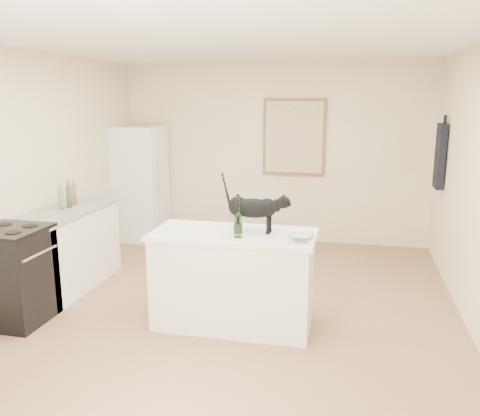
# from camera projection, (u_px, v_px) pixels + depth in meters

# --- Properties ---
(floor) EXTENTS (5.50, 5.50, 0.00)m
(floor) POSITION_uv_depth(u_px,v_px,m) (229.00, 314.00, 4.90)
(floor) COLOR #92704E
(floor) RESTS_ON ground
(ceiling) EXTENTS (5.50, 5.50, 0.00)m
(ceiling) POSITION_uv_depth(u_px,v_px,m) (227.00, 40.00, 4.33)
(ceiling) COLOR white
(ceiling) RESTS_ON ground
(wall_back) EXTENTS (4.50, 0.00, 4.50)m
(wall_back) POSITION_uv_depth(u_px,v_px,m) (274.00, 154.00, 7.23)
(wall_back) COLOR #F8EAC0
(wall_back) RESTS_ON ground
(wall_front) EXTENTS (4.50, 0.00, 4.50)m
(wall_front) POSITION_uv_depth(u_px,v_px,m) (63.00, 299.00, 2.00)
(wall_front) COLOR #F8EAC0
(wall_front) RESTS_ON ground
(wall_left) EXTENTS (0.00, 5.50, 5.50)m
(wall_left) POSITION_uv_depth(u_px,v_px,m) (18.00, 177.00, 5.10)
(wall_left) COLOR #F8EAC0
(wall_left) RESTS_ON ground
(island_base) EXTENTS (1.44, 0.67, 0.86)m
(island_base) POSITION_uv_depth(u_px,v_px,m) (234.00, 281.00, 4.59)
(island_base) COLOR white
(island_base) RESTS_ON floor
(island_top) EXTENTS (1.50, 0.70, 0.04)m
(island_top) POSITION_uv_depth(u_px,v_px,m) (233.00, 234.00, 4.49)
(island_top) COLOR white
(island_top) RESTS_ON island_base
(left_cabinets) EXTENTS (0.60, 1.40, 0.86)m
(left_cabinets) POSITION_uv_depth(u_px,v_px,m) (66.00, 250.00, 5.51)
(left_cabinets) COLOR white
(left_cabinets) RESTS_ON floor
(left_countertop) EXTENTS (0.62, 1.44, 0.04)m
(left_countertop) POSITION_uv_depth(u_px,v_px,m) (63.00, 211.00, 5.41)
(left_countertop) COLOR gray
(left_countertop) RESTS_ON left_cabinets
(stove) EXTENTS (0.60, 0.60, 0.90)m
(stove) POSITION_uv_depth(u_px,v_px,m) (13.00, 276.00, 4.65)
(stove) COLOR black
(stove) RESTS_ON floor
(fridge) EXTENTS (0.68, 0.68, 1.70)m
(fridge) POSITION_uv_depth(u_px,v_px,m) (140.00, 183.00, 7.37)
(fridge) COLOR white
(fridge) RESTS_ON floor
(artwork_frame) EXTENTS (0.90, 0.03, 1.10)m
(artwork_frame) POSITION_uv_depth(u_px,v_px,m) (294.00, 137.00, 7.08)
(artwork_frame) COLOR brown
(artwork_frame) RESTS_ON wall_back
(artwork_canvas) EXTENTS (0.82, 0.00, 1.02)m
(artwork_canvas) POSITION_uv_depth(u_px,v_px,m) (294.00, 137.00, 7.07)
(artwork_canvas) COLOR beige
(artwork_canvas) RESTS_ON wall_back
(hanging_garment) EXTENTS (0.08, 0.34, 0.80)m
(hanging_garment) POSITION_uv_depth(u_px,v_px,m) (440.00, 156.00, 6.07)
(hanging_garment) COLOR black
(hanging_garment) RESTS_ON wall_right
(black_cat) EXTENTS (0.57, 0.20, 0.40)m
(black_cat) POSITION_uv_depth(u_px,v_px,m) (253.00, 211.00, 4.47)
(black_cat) COLOR black
(black_cat) RESTS_ON island_top
(wine_bottle) EXTENTS (0.08, 0.08, 0.34)m
(wine_bottle) POSITION_uv_depth(u_px,v_px,m) (238.00, 219.00, 4.30)
(wine_bottle) COLOR #2C6026
(wine_bottle) RESTS_ON island_top
(glass_bowl) EXTENTS (0.25, 0.25, 0.06)m
(glass_bowl) POSITION_uv_depth(u_px,v_px,m) (301.00, 238.00, 4.21)
(glass_bowl) COLOR silver
(glass_bowl) RESTS_ON island_top
(fridge_paper) EXTENTS (0.04, 0.15, 0.20)m
(fridge_paper) POSITION_uv_depth(u_px,v_px,m) (163.00, 165.00, 7.28)
(fridge_paper) COLOR silver
(fridge_paper) RESTS_ON fridge
(counter_bottle_cluster) EXTENTS (0.10, 0.33, 0.26)m
(counter_bottle_cluster) POSITION_uv_depth(u_px,v_px,m) (68.00, 197.00, 5.50)
(counter_bottle_cluster) COLOR brown
(counter_bottle_cluster) RESTS_ON left_countertop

